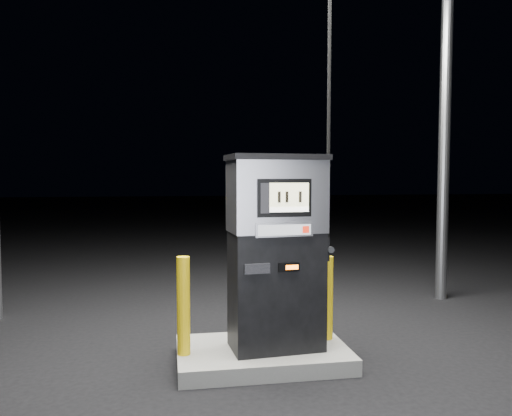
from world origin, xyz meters
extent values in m
plane|color=black|center=(0.00, 0.00, 0.00)|extent=(80.00, 80.00, 0.00)
cube|color=slate|center=(0.00, 0.00, 0.07)|extent=(1.60, 1.00, 0.15)
cylinder|color=gray|center=(3.00, 2.00, 2.25)|extent=(0.16, 0.16, 4.50)
cube|color=black|center=(0.12, -0.04, 0.70)|extent=(0.87, 0.55, 1.10)
cube|color=#ABABB2|center=(0.12, -0.04, 1.58)|extent=(0.89, 0.57, 0.66)
cube|color=black|center=(0.12, -0.04, 1.94)|extent=(0.93, 0.61, 0.05)
cube|color=black|center=(0.14, -0.30, 1.58)|extent=(0.49, 0.07, 0.33)
cube|color=beige|center=(0.18, -0.31, 1.60)|extent=(0.36, 0.03, 0.21)
cube|color=white|center=(0.18, -0.31, 1.47)|extent=(0.36, 0.03, 0.04)
cube|color=#ABABB2|center=(0.14, -0.30, 1.29)|extent=(0.53, 0.07, 0.12)
cube|color=#A9ADB2|center=(0.14, -0.31, 1.29)|extent=(0.48, 0.04, 0.09)
cube|color=red|center=(0.33, -0.30, 1.29)|extent=(0.06, 0.01, 0.06)
cube|color=black|center=(0.18, -0.29, 0.96)|extent=(0.19, 0.03, 0.08)
cube|color=orange|center=(0.21, -0.30, 0.96)|extent=(0.11, 0.01, 0.04)
cube|color=black|center=(-0.11, -0.32, 0.96)|extent=(0.23, 0.04, 0.09)
cube|color=black|center=(0.58, -0.01, 1.07)|extent=(0.10, 0.16, 0.22)
cylinder|color=gray|center=(0.63, 0.00, 1.07)|extent=(0.08, 0.20, 0.06)
cylinder|color=black|center=(0.62, -0.05, 2.54)|extent=(0.03, 0.03, 2.73)
cylinder|color=yellow|center=(-0.74, -0.07, 0.60)|extent=(0.13, 0.13, 0.89)
cylinder|color=yellow|center=(0.68, 0.12, 0.56)|extent=(0.13, 0.13, 0.83)
camera|label=1|loc=(-0.85, -4.55, 1.77)|focal=35.00mm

